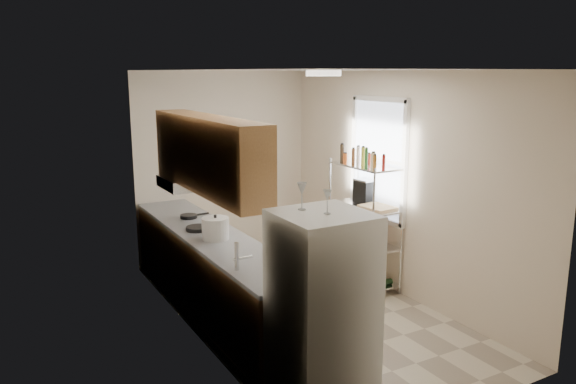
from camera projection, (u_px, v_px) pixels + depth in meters
name	position (u px, v px, depth m)	size (l,w,h in m)	color
room	(306.00, 196.00, 5.91)	(2.52, 4.42, 2.62)	beige
counter_run	(212.00, 274.00, 6.02)	(0.63, 3.51, 0.90)	tan
upper_cabinets	(208.00, 154.00, 5.38)	(0.33, 2.20, 0.72)	tan
range_hood	(187.00, 182.00, 6.18)	(0.50, 0.60, 0.12)	#B7BABC
window	(378.00, 159.00, 6.75)	(0.06, 1.00, 1.46)	white
bakers_rack	(365.00, 198.00, 6.69)	(0.45, 0.90, 1.73)	silver
ceiling_dome	(324.00, 73.00, 5.39)	(0.34, 0.34, 0.06)	white
refrigerator	(322.00, 316.00, 4.19)	(0.65, 0.65, 1.59)	white
wine_glass_a	(302.00, 196.00, 4.10)	(0.07, 0.07, 0.20)	silver
wine_glass_b	(327.00, 202.00, 3.98)	(0.06, 0.06, 0.17)	silver
rice_cooker	(215.00, 228.00, 5.74)	(0.28, 0.28, 0.23)	silver
frying_pan_large	(198.00, 228.00, 6.07)	(0.25, 0.25, 0.04)	black
frying_pan_small	(189.00, 216.00, 6.58)	(0.20, 0.20, 0.04)	black
cutting_board	(378.00, 207.00, 6.59)	(0.31, 0.40, 0.03)	tan
espresso_machine	(364.00, 190.00, 6.93)	(0.16, 0.24, 0.28)	black
storage_bag	(353.00, 232.00, 6.93)	(0.10, 0.14, 0.16)	#B53316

